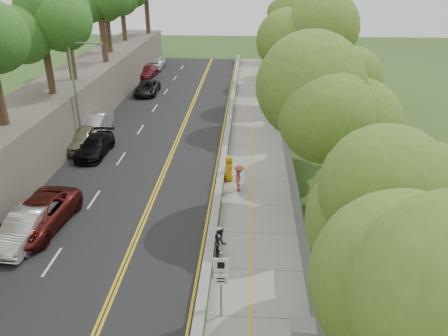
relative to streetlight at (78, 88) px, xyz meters
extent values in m
plane|color=#33511E|center=(10.46, -14.00, -4.64)|extent=(140.00, 140.00, 0.00)
cube|color=black|center=(5.06, 1.00, -4.62)|extent=(11.20, 66.00, 0.04)
cube|color=gray|center=(13.01, 1.00, -4.61)|extent=(4.20, 66.00, 0.05)
cube|color=#8ECA1F|center=(10.71, 1.00, -4.34)|extent=(0.42, 66.00, 0.60)
cube|color=#595147|center=(-3.04, 1.00, -2.64)|extent=(5.00, 66.00, 4.00)
cube|color=slate|center=(15.11, 1.00, -3.64)|extent=(0.04, 66.00, 2.00)
cylinder|color=gray|center=(-0.24, 0.00, -0.64)|extent=(0.18, 0.18, 8.00)
cylinder|color=gray|center=(0.87, 0.00, 3.21)|extent=(2.30, 0.13, 0.13)
cube|color=gray|center=(1.95, 0.00, 3.16)|extent=(0.50, 0.22, 0.14)
cylinder|color=gray|center=(11.51, -17.00, -3.04)|extent=(0.09, 0.09, 3.10)
cube|color=white|center=(11.51, -17.03, -2.04)|extent=(0.62, 0.04, 0.62)
cube|color=white|center=(11.51, -17.03, -2.74)|extent=(0.56, 0.04, 0.50)
cylinder|color=#F8371A|center=(14.67, 9.54, -4.08)|extent=(0.62, 0.62, 1.01)
cube|color=gray|center=(14.76, -18.00, -4.22)|extent=(1.16, 0.92, 0.73)
imported|color=silver|center=(1.31, -12.29, -3.84)|extent=(1.91, 4.70, 1.52)
imported|color=#581815|center=(1.46, -11.20, -3.81)|extent=(3.16, 5.92, 1.58)
imported|color=black|center=(1.21, -1.35, -3.93)|extent=(2.05, 4.70, 1.35)
imported|color=tan|center=(-0.14, -0.13, -3.83)|extent=(2.02, 4.62, 1.55)
imported|color=#B6B8BE|center=(-0.14, 2.56, -3.76)|extent=(1.80, 5.09, 1.68)
imported|color=black|center=(1.46, 14.93, -3.93)|extent=(2.34, 4.88, 1.34)
imported|color=maroon|center=(-0.14, 22.34, -3.93)|extent=(2.11, 4.68, 1.33)
imported|color=silver|center=(0.05, 27.00, -3.82)|extent=(1.93, 4.60, 1.55)
imported|color=orange|center=(11.21, -5.02, -3.74)|extent=(0.59, 0.86, 1.71)
imported|color=beige|center=(11.21, -13.00, -3.79)|extent=(0.46, 0.63, 1.59)
imported|color=black|center=(11.21, -13.00, -3.81)|extent=(0.64, 0.80, 1.55)
imported|color=#9C4331|center=(11.91, -6.36, -3.72)|extent=(0.65, 1.13, 1.74)
imported|color=black|center=(14.66, 12.19, -3.73)|extent=(1.09, 0.71, 1.73)
camera|label=1|loc=(12.42, -30.26, 8.31)|focal=35.00mm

